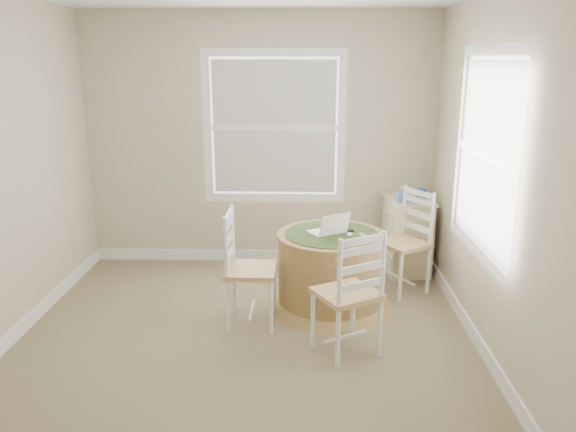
{
  "coord_description": "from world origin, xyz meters",
  "views": [
    {
      "loc": [
        0.45,
        -3.97,
        2.13
      ],
      "look_at": [
        0.33,
        0.45,
        0.89
      ],
      "focal_mm": 35.0,
      "sensor_mm": 36.0,
      "label": 1
    }
  ],
  "objects_px": {
    "chair_right": "(402,243)",
    "chair_left": "(251,270)",
    "round_table": "(331,267)",
    "corner_chest": "(406,235)",
    "chair_near": "(347,293)",
    "laptop": "(328,230)"
  },
  "relations": [
    {
      "from": "chair_right",
      "to": "chair_left",
      "type": "bearing_deg",
      "value": -94.66
    },
    {
      "from": "round_table",
      "to": "chair_right",
      "type": "xyz_separation_m",
      "value": [
        0.68,
        0.36,
        0.11
      ]
    },
    {
      "from": "chair_right",
      "to": "corner_chest",
      "type": "xyz_separation_m",
      "value": [
        0.13,
        0.52,
        -0.09
      ]
    },
    {
      "from": "corner_chest",
      "to": "chair_left",
      "type": "bearing_deg",
      "value": -144.66
    },
    {
      "from": "chair_near",
      "to": "corner_chest",
      "type": "bearing_deg",
      "value": -143.46
    },
    {
      "from": "round_table",
      "to": "laptop",
      "type": "bearing_deg",
      "value": 125.36
    },
    {
      "from": "round_table",
      "to": "laptop",
      "type": "relative_size",
      "value": 2.93
    },
    {
      "from": "round_table",
      "to": "chair_right",
      "type": "relative_size",
      "value": 1.18
    },
    {
      "from": "chair_near",
      "to": "corner_chest",
      "type": "distance_m",
      "value": 1.85
    },
    {
      "from": "corner_chest",
      "to": "laptop",
      "type": "bearing_deg",
      "value": -139.03
    },
    {
      "from": "chair_right",
      "to": "corner_chest",
      "type": "bearing_deg",
      "value": 132.61
    },
    {
      "from": "chair_right",
      "to": "chair_near",
      "type": "bearing_deg",
      "value": -60.11
    },
    {
      "from": "chair_left",
      "to": "corner_chest",
      "type": "distance_m",
      "value": 1.93
    },
    {
      "from": "round_table",
      "to": "chair_left",
      "type": "height_order",
      "value": "chair_left"
    },
    {
      "from": "chair_right",
      "to": "corner_chest",
      "type": "distance_m",
      "value": 0.54
    },
    {
      "from": "chair_right",
      "to": "laptop",
      "type": "relative_size",
      "value": 2.47
    },
    {
      "from": "chair_left",
      "to": "laptop",
      "type": "bearing_deg",
      "value": -58.23
    },
    {
      "from": "laptop",
      "to": "chair_left",
      "type": "bearing_deg",
      "value": -1.15
    },
    {
      "from": "chair_left",
      "to": "corner_chest",
      "type": "xyz_separation_m",
      "value": [
        1.48,
        1.24,
        -0.09
      ]
    },
    {
      "from": "round_table",
      "to": "laptop",
      "type": "xyz_separation_m",
      "value": [
        -0.03,
        0.02,
        0.33
      ]
    },
    {
      "from": "chair_near",
      "to": "corner_chest",
      "type": "xyz_separation_m",
      "value": [
        0.74,
        1.69,
        -0.09
      ]
    },
    {
      "from": "corner_chest",
      "to": "chair_right",
      "type": "bearing_deg",
      "value": -109.12
    }
  ]
}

